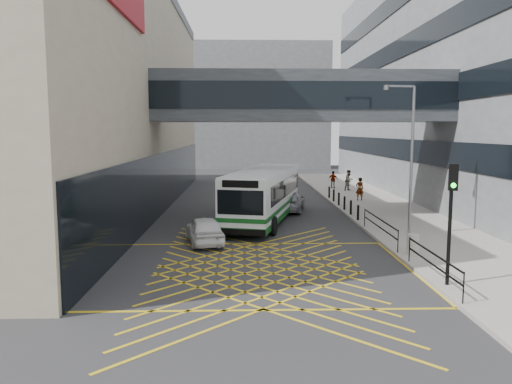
{
  "coord_description": "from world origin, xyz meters",
  "views": [
    {
      "loc": [
        -0.61,
        -19.14,
        5.44
      ],
      "look_at": [
        0.0,
        4.0,
        2.6
      ],
      "focal_mm": 35.0,
      "sensor_mm": 36.0,
      "label": 1
    }
  ],
  "objects": [
    {
      "name": "traffic_light",
      "position": [
        6.42,
        -2.71,
        2.89
      ],
      "size": [
        0.33,
        0.5,
        4.19
      ],
      "rotation": [
        0.0,
        0.0,
        -0.22
      ],
      "color": "black",
      "rests_on": "pavement"
    },
    {
      "name": "car_dark",
      "position": [
        1.19,
        12.99,
        0.64
      ],
      "size": [
        2.91,
        4.37,
        1.27
      ],
      "primitive_type": "imported",
      "rotation": [
        0.0,
        0.0,
        2.79
      ],
      "color": "black",
      "rests_on": "ground"
    },
    {
      "name": "pedestrian_a",
      "position": [
        8.32,
        18.46,
        1.03
      ],
      "size": [
        0.76,
        0.59,
        1.74
      ],
      "primitive_type": "imported",
      "rotation": [
        0.0,
        0.0,
        3.3
      ],
      "color": "gray",
      "rests_on": "pavement"
    },
    {
      "name": "car_white",
      "position": [
        -2.48,
        4.72,
        0.68
      ],
      "size": [
        2.61,
        4.54,
        1.36
      ],
      "primitive_type": "imported",
      "rotation": [
        0.0,
        0.0,
        3.35
      ],
      "color": "white",
      "rests_on": "ground"
    },
    {
      "name": "pedestrian_b",
      "position": [
        8.85,
        24.83,
        1.07
      ],
      "size": [
        1.03,
        0.93,
        1.82
      ],
      "primitive_type": "imported",
      "rotation": [
        0.0,
        0.0,
        0.61
      ],
      "color": "gray",
      "rests_on": "pavement"
    },
    {
      "name": "pedestrian_c",
      "position": [
        7.77,
        26.69,
        0.95
      ],
      "size": [
        1.03,
        0.81,
        1.58
      ],
      "primitive_type": "imported",
      "rotation": [
        0.0,
        0.0,
        2.69
      ],
      "color": "gray",
      "rests_on": "pavement"
    },
    {
      "name": "pavement",
      "position": [
        9.0,
        15.0,
        0.08
      ],
      "size": [
        6.0,
        54.0,
        0.16
      ],
      "primitive_type": "cube",
      "color": "#A49E96",
      "rests_on": "ground"
    },
    {
      "name": "litter_bin",
      "position": [
        6.68,
        1.6,
        0.6
      ],
      "size": [
        0.51,
        0.51,
        0.88
      ],
      "primitive_type": "cylinder",
      "color": "#ADA89E",
      "rests_on": "pavement"
    },
    {
      "name": "box_junction",
      "position": [
        0.0,
        0.0,
        0.0
      ],
      "size": [
        12.0,
        9.0,
        0.01
      ],
      "color": "gold",
      "rests_on": "ground"
    },
    {
      "name": "building_far",
      "position": [
        -2.0,
        60.0,
        9.0
      ],
      "size": [
        28.0,
        16.0,
        18.0
      ],
      "primitive_type": "cube",
      "color": "slate",
      "rests_on": "ground"
    },
    {
      "name": "kerb_railings",
      "position": [
        6.15,
        1.78,
        0.88
      ],
      "size": [
        0.05,
        12.54,
        1.0
      ],
      "color": "black",
      "rests_on": "pavement"
    },
    {
      "name": "ground",
      "position": [
        0.0,
        0.0,
        0.0
      ],
      "size": [
        120.0,
        120.0,
        0.0
      ],
      "primitive_type": "plane",
      "color": "#333335"
    },
    {
      "name": "bus",
      "position": [
        0.65,
        10.42,
        1.69
      ],
      "size": [
        5.25,
        11.5,
        3.14
      ],
      "rotation": [
        0.0,
        0.0,
        -0.25
      ],
      "color": "white",
      "rests_on": "ground"
    },
    {
      "name": "bollards",
      "position": [
        6.25,
        15.0,
        0.61
      ],
      "size": [
        0.14,
        10.14,
        0.9
      ],
      "color": "black",
      "rests_on": "pavement"
    },
    {
      "name": "street_lamp",
      "position": [
        7.71,
        5.67,
        4.44
      ],
      "size": [
        1.71,
        0.49,
        7.51
      ],
      "rotation": [
        0.0,
        0.0,
        0.17
      ],
      "color": "slate",
      "rests_on": "pavement"
    },
    {
      "name": "skybridge",
      "position": [
        3.0,
        12.0,
        7.5
      ],
      "size": [
        20.0,
        4.1,
        3.0
      ],
      "color": "#393E43",
      "rests_on": "ground"
    },
    {
      "name": "car_silver",
      "position": [
        2.55,
        14.38,
        0.71
      ],
      "size": [
        2.74,
        4.84,
        1.42
      ],
      "primitive_type": "imported",
      "rotation": [
        0.0,
        0.0,
        2.96
      ],
      "color": "gray",
      "rests_on": "ground"
    }
  ]
}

